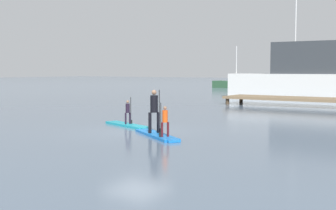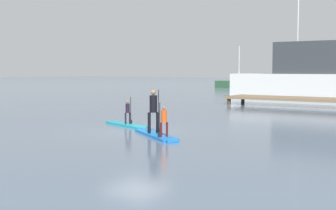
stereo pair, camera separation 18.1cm
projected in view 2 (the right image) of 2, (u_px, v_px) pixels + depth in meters
The scene contains 9 objects.
ground_plane at pixel (136, 132), 18.76m from camera, with size 240.00×240.00×0.00m, color slate.
paddleboard_near at pixel (128, 125), 20.82m from camera, with size 3.16×1.62×0.10m.
paddler_child_solo at pixel (128, 111), 20.77m from camera, with size 0.25×0.37×1.25m.
paddleboard_far at pixel (156, 135), 17.59m from camera, with size 3.13×2.34×0.10m.
paddler_adult at pixel (154, 108), 17.80m from camera, with size 0.42×0.46×1.73m.
paddler_child_front at pixel (164, 120), 16.78m from camera, with size 0.29×0.35×1.30m.
fishing_boat_white_large at pixel (307, 77), 40.78m from camera, with size 13.68×3.82×10.39m.
trawler_grey_distant at pixel (241, 83), 63.87m from camera, with size 8.00×2.97×6.02m.
floating_dock at pixel (317, 100), 31.53m from camera, with size 13.02×3.12×0.62m.
Camera 2 is at (11.45, -14.74, 2.62)m, focal length 47.76 mm.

